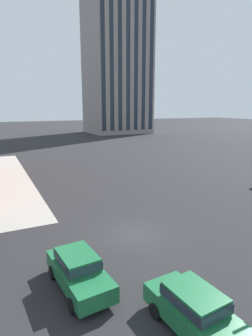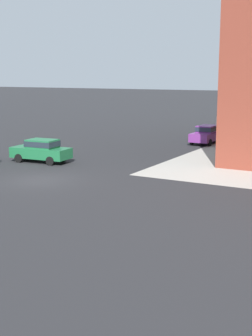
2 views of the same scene
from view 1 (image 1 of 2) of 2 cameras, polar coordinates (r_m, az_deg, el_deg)
ground_plane at (r=18.99m, az=1.51°, el=-13.20°), size 320.00×320.00×0.00m
car_main_northbound_far at (r=13.79m, az=-9.62°, el=-19.61°), size 2.15×4.52×1.68m
car_main_southbound_near at (r=11.73m, az=14.02°, el=-26.25°), size 2.11×4.51×1.68m
residential_tower_skyline_right at (r=96.47m, az=-1.94°, el=28.42°), size 18.49×16.14×70.05m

